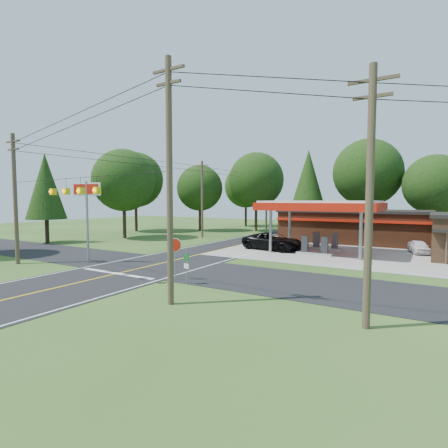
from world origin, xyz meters
The scene contains 18 objects.
ground centered at (0.00, 0.00, 0.00)m, with size 120.00×120.00×0.00m, color #2A521D.
main_highway centered at (0.00, 0.00, 0.01)m, with size 8.00×120.00×0.02m, color black.
cross_road centered at (0.00, 0.00, 0.01)m, with size 70.00×7.00×0.02m, color black.
lane_center_yellow centered at (0.00, 0.00, 0.03)m, with size 0.15×110.00×0.00m, color yellow.
gas_canopy centered at (9.00, 13.00, 4.27)m, with size 10.60×7.40×4.88m.
convenience_store centered at (10.00, 22.98, 1.92)m, with size 16.40×7.55×3.80m.
utility_pole_near_right centered at (7.50, -7.00, 5.96)m, with size 1.80×0.30×11.50m.
utility_pole_near_left centered at (-9.50, -5.00, 5.20)m, with size 1.80×0.30×10.00m.
utility_pole_far_left centered at (-8.00, 18.00, 5.20)m, with size 1.80×0.30×10.00m.
utility_pole_right_b centered at (16.00, -5.50, 5.20)m, with size 1.80×0.30×10.00m.
utility_pole_north centered at (-6.50, 35.00, 4.75)m, with size 0.30×0.30×9.50m.
overhead_beacons centered at (-1.00, -6.00, 6.21)m, with size 17.04×2.04×1.03m.
treeline_backdrop centered at (0.82, 24.01, 7.49)m, with size 70.27×51.59×13.30m.
suv_car centered at (4.50, 12.22, 0.85)m, with size 6.13×6.13×1.70m, color black.
sedan_car centered at (17.00, 17.00, 0.60)m, with size 3.54×3.54×1.21m, color white.
big_stop_sign centered at (-5.00, -2.01, 4.71)m, with size 2.26×0.88×6.40m.
octagonal_stop_sign centered at (4.50, -3.01, 1.99)m, with size 0.86×0.39×2.65m.
route_sign_post centered at (5.80, -3.52, 1.25)m, with size 0.42×0.14×2.11m.
Camera 1 is at (18.13, -19.67, 4.98)m, focal length 28.00 mm.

